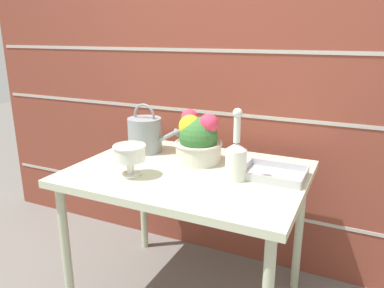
{
  "coord_description": "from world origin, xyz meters",
  "views": [
    {
      "loc": [
        0.74,
        -1.53,
        1.37
      ],
      "look_at": [
        0.0,
        0.04,
        0.86
      ],
      "focal_mm": 35.0,
      "sensor_mm": 36.0,
      "label": 1
    }
  ],
  "objects": [
    {
      "name": "brick_wall",
      "position": [
        0.0,
        0.55,
        1.1
      ],
      "size": [
        3.6,
        0.08,
        2.2
      ],
      "color": "brown",
      "rests_on": "ground_plane"
    },
    {
      "name": "watering_can",
      "position": [
        -0.35,
        0.17,
        0.84
      ],
      "size": [
        0.33,
        0.19,
        0.27
      ],
      "color": "gray",
      "rests_on": "patio_table"
    },
    {
      "name": "wire_tray",
      "position": [
        0.39,
        0.09,
        0.75
      ],
      "size": [
        0.28,
        0.22,
        0.04
      ],
      "color": "#B7B7BC",
      "rests_on": "patio_table"
    },
    {
      "name": "patio_table",
      "position": [
        0.0,
        0.0,
        0.67
      ],
      "size": [
        1.11,
        0.82,
        0.74
      ],
      "color": "beige",
      "rests_on": "ground_plane"
    },
    {
      "name": "crystal_pedestal_bowl",
      "position": [
        -0.21,
        -0.18,
        0.84
      ],
      "size": [
        0.15,
        0.15,
        0.15
      ],
      "color": "silver",
      "rests_on": "patio_table"
    },
    {
      "name": "flower_planter",
      "position": [
        -0.01,
        0.14,
        0.86
      ],
      "size": [
        0.25,
        0.25,
        0.26
      ],
      "color": "beige",
      "rests_on": "patio_table"
    },
    {
      "name": "glass_decanter",
      "position": [
        0.24,
        -0.02,
        0.85
      ],
      "size": [
        0.1,
        0.1,
        0.33
      ],
      "color": "silver",
      "rests_on": "patio_table"
    }
  ]
}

